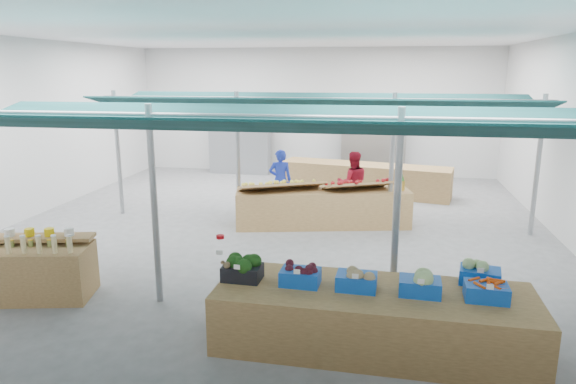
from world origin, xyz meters
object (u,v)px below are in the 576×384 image
fruit_counter (323,208)px  vendor_left (280,180)px  vendor_right (353,183)px  veg_counter (373,319)px  bottle_shelf (31,269)px  crate_stack (462,308)px

fruit_counter → vendor_left: vendor_left is taller
fruit_counter → vendor_right: bearing=48.8°
veg_counter → vendor_left: bearing=112.5°
bottle_shelf → crate_stack: 6.46m
vendor_left → crate_stack: bearing=110.8°
fruit_counter → vendor_left: (-1.20, 1.10, 0.36)m
crate_stack → vendor_right: size_ratio=0.37×
crate_stack → vendor_right: bearing=108.4°
bottle_shelf → crate_stack: bottle_shelf is taller
fruit_counter → bottle_shelf: bearing=-144.0°
bottle_shelf → crate_stack: bearing=-11.0°
veg_counter → crate_stack: (1.19, 0.73, -0.10)m
veg_counter → vendor_right: (-0.64, 6.24, 0.39)m
veg_counter → fruit_counter: (-1.24, 5.14, 0.03)m
veg_counter → fruit_counter: size_ratio=1.02×
crate_stack → vendor_left: 6.62m
fruit_counter → vendor_right: 1.30m
bottle_shelf → fruit_counter: bearing=36.1°
vendor_left → vendor_right: size_ratio=1.00×
veg_counter → vendor_left: size_ratio=2.55×
bottle_shelf → veg_counter: bottle_shelf is taller
bottle_shelf → crate_stack: (6.46, 0.17, -0.16)m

